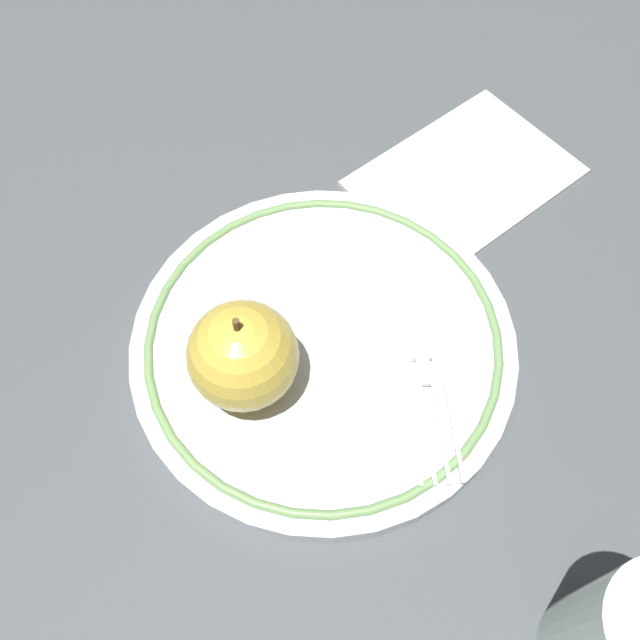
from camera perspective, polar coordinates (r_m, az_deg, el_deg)
name	(u,v)px	position (r m, az deg, el deg)	size (l,w,h in m)	color
ground_plane	(329,345)	(0.47, 0.76, -2.03)	(2.00, 2.00, 0.00)	#44494B
plate	(320,342)	(0.46, 0.00, -1.75)	(0.25, 0.25, 0.02)	silver
apple_red_whole	(243,356)	(0.41, -6.19, -2.87)	(0.07, 0.07, 0.07)	gold
fork	(419,340)	(0.45, 7.92, -1.57)	(0.14, 0.14, 0.00)	silver
napkin_folded	(465,176)	(0.56, 11.53, 11.25)	(0.11, 0.16, 0.01)	white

